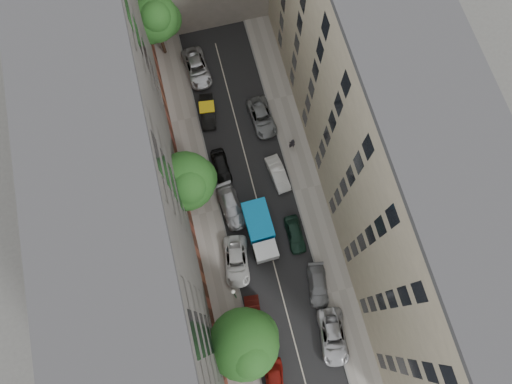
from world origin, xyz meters
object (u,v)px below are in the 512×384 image
object	(u,v)px
car_left_5	(208,112)
car_right_0	(333,337)
car_left_0	(275,383)
tarp_truck	(260,230)
pedestrian	(292,144)
tree_near	(245,345)
car_left_4	(221,166)
tree_far	(156,20)
car_left_6	(197,68)
tree_mid	(187,183)
car_left_1	(254,317)
car_right_3	(278,174)
car_left_2	(236,261)
car_right_4	(262,118)
car_right_2	(295,234)
lamp_post	(234,294)
car_left_3	(231,207)
car_right_1	(318,285)

from	to	relation	value
car_left_5	car_right_0	size ratio (longest dim) A/B	0.78
car_right_0	car_left_0	bearing A→B (deg)	-150.59
tarp_truck	pedestrian	world-z (taller)	tarp_truck
tree_near	pedestrian	xyz separation A→B (m)	(9.61, 18.45, -4.47)
car_left_4	tree_far	distance (m)	16.67
car_left_0	car_left_6	bearing A→B (deg)	99.21
car_left_6	tree_mid	bearing A→B (deg)	-107.56
tarp_truck	pedestrian	bearing A→B (deg)	54.84
car_left_1	car_left_5	size ratio (longest dim) A/B	0.98
car_right_3	tree_near	size ratio (longest dim) A/B	0.49
car_left_5	car_left_2	bearing A→B (deg)	-86.13
car_right_3	car_right_4	xyz separation A→B (m)	(0.00, 6.71, 0.02)
car_right_4	car_right_2	bearing A→B (deg)	-93.35
car_left_4	lamp_post	xyz separation A→B (m)	(-1.64, -13.52, 3.55)
car_right_0	car_left_3	bearing A→B (deg)	121.03
tarp_truck	car_left_5	bearing A→B (deg)	97.66
car_left_5	car_left_4	bearing A→B (deg)	-83.40
tarp_truck	car_right_2	bearing A→B (deg)	-19.43
car_left_6	car_left_5	bearing A→B (deg)	-94.34
car_left_1	car_right_3	bearing A→B (deg)	71.83
tree_mid	car_right_3	bearing A→B (deg)	2.75
tarp_truck	tree_near	distance (m)	11.53
lamp_post	pedestrian	distance (m)	17.28
car_right_1	lamp_post	world-z (taller)	lamp_post
car_left_6	car_right_0	world-z (taller)	car_left_6
car_left_3	tree_far	distance (m)	20.99
car_right_4	tree_far	size ratio (longest dim) A/B	0.58
car_left_3	car_left_6	size ratio (longest dim) A/B	0.94
car_left_4	car_right_1	bearing A→B (deg)	-68.08
lamp_post	car_left_2	bearing A→B (deg)	75.82
car_left_5	tree_mid	size ratio (longest dim) A/B	0.49
car_left_2	lamp_post	xyz separation A→B (m)	(-0.84, -3.34, 3.51)
car_left_5	car_right_3	world-z (taller)	car_left_5
tree_mid	car_left_6	bearing A→B (deg)	76.78
car_left_1	pedestrian	xyz separation A→B (m)	(8.34, 16.31, 0.39)
tree_far	car_left_3	bearing A→B (deg)	-81.45
car_left_5	car_right_2	world-z (taller)	car_left_5
tarp_truck	car_left_4	size ratio (longest dim) A/B	1.49
car_right_3	tree_near	world-z (taller)	tree_near
car_left_0	car_left_1	world-z (taller)	car_left_0
car_left_4	car_right_3	size ratio (longest dim) A/B	0.97
tarp_truck	car_left_6	xyz separation A→B (m)	(-2.23, 20.08, -0.77)
car_left_1	tree_near	size ratio (longest dim) A/B	0.48
car_left_6	car_right_0	size ratio (longest dim) A/B	1.00
car_right_0	lamp_post	distance (m)	10.54
tarp_truck	car_left_3	bearing A→B (deg)	123.10
car_left_6	car_right_3	world-z (taller)	car_left_6
car_right_3	tree_near	bearing A→B (deg)	-122.30
car_left_2	car_right_4	xyz separation A→B (m)	(6.40, 14.63, -0.02)
car_right_0	tree_near	bearing A→B (deg)	177.49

